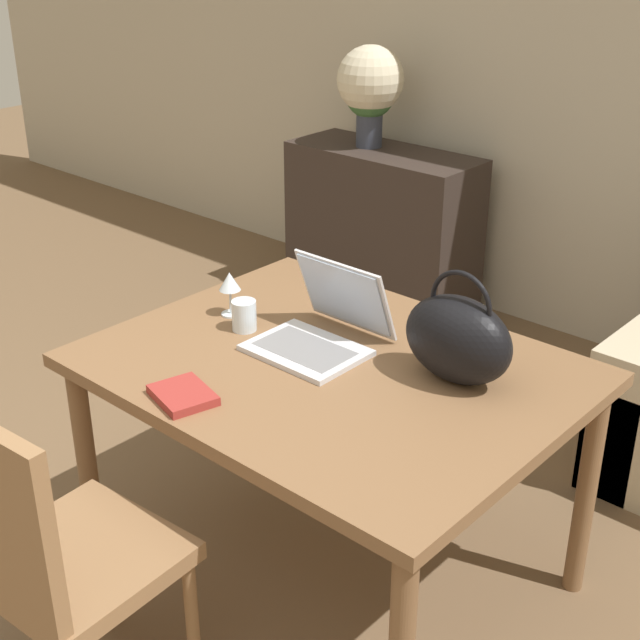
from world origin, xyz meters
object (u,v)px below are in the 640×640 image
chair (50,552)px  laptop (326,324)px  flower_vase (370,86)px  wine_glass (230,284)px  drinking_glass (244,315)px  handbag (458,338)px

chair → laptop: size_ratio=2.80×
chair → flower_vase: bearing=109.6°
chair → wine_glass: size_ratio=6.66×
laptop → wine_glass: size_ratio=2.38×
laptop → drinking_glass: laptop is taller
chair → flower_vase: flower_vase is taller
chair → handbag: 1.16m
wine_glass → chair: bearing=-71.1°
chair → handbag: handbag is taller
laptop → wine_glass: laptop is taller
laptop → drinking_glass: bearing=-159.9°
wine_glass → flower_vase: 1.96m
laptop → drinking_glass: (-0.25, -0.09, -0.02)m
wine_glass → handbag: 0.77m
handbag → chair: bearing=-114.5°
wine_glass → flower_vase: flower_vase is taller
laptop → handbag: handbag is taller
laptop → flower_vase: 2.10m
chair → handbag: bearing=61.4°
handbag → laptop: bearing=-169.6°
wine_glass → flower_vase: size_ratio=0.29×
chair → flower_vase: (-1.15, 2.63, 0.58)m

